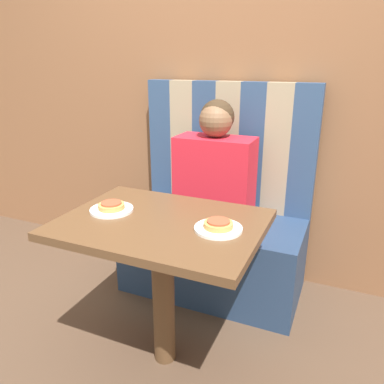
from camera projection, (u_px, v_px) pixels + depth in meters
name	position (u px, v px, depth m)	size (l,w,h in m)	color
ground_plane	(165.00, 357.00, 1.79)	(12.00, 12.00, 0.00)	#4C3828
wall_back	(235.00, 68.00, 2.20)	(7.00, 0.05, 2.60)	brown
booth_seat	(213.00, 253.00, 2.27)	(1.04, 0.54, 0.47)	navy
booth_backrest	(228.00, 146.00, 2.27)	(1.04, 0.08, 0.76)	navy
dining_table	(162.00, 245.00, 1.59)	(0.84, 0.62, 0.71)	brown
person	(215.00, 166.00, 2.09)	(0.43, 0.22, 0.68)	red
plate_left	(112.00, 210.00, 1.65)	(0.19, 0.19, 0.01)	white
plate_right	(218.00, 229.00, 1.46)	(0.19, 0.19, 0.01)	white
pizza_left	(111.00, 206.00, 1.64)	(0.12, 0.12, 0.03)	#C68E47
pizza_right	(218.00, 224.00, 1.46)	(0.12, 0.12, 0.03)	#C68E47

